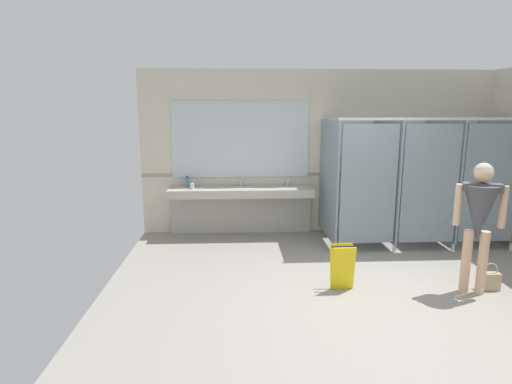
{
  "coord_description": "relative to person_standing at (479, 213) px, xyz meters",
  "views": [
    {
      "loc": [
        -1.61,
        -4.79,
        2.21
      ],
      "look_at": [
        -1.33,
        0.78,
        1.1
      ],
      "focal_mm": 29.42,
      "sensor_mm": 36.0,
      "label": 1
    }
  ],
  "objects": [
    {
      "name": "bathroom_stalls",
      "position": [
        0.08,
        1.87,
        0.08
      ],
      "size": [
        2.89,
        1.31,
        2.08
      ],
      "color": "gray",
      "rests_on": "ground_plane"
    },
    {
      "name": "paper_cup",
      "position": [
        -3.61,
        2.39,
        -0.09
      ],
      "size": [
        0.07,
        0.07,
        0.1
      ],
      "primitive_type": "cylinder",
      "color": "beige",
      "rests_on": "vanity_counter"
    },
    {
      "name": "wall_back",
      "position": [
        -1.26,
        2.81,
        0.44
      ],
      "size": [
        6.54,
        0.12,
        2.88
      ],
      "primitive_type": "cube",
      "color": "beige",
      "rests_on": "ground_plane"
    },
    {
      "name": "vanity_counter",
      "position": [
        -2.78,
        2.55,
        -0.38
      ],
      "size": [
        2.5,
        0.52,
        0.98
      ],
      "color": "#B2ADA3",
      "rests_on": "ground_plane"
    },
    {
      "name": "wall_back_tile_band",
      "position": [
        -1.26,
        2.75,
        0.05
      ],
      "size": [
        6.54,
        0.01,
        0.06
      ],
      "primitive_type": "cube",
      "color": "#9E937F",
      "rests_on": "wall_back"
    },
    {
      "name": "ground_plane",
      "position": [
        -1.26,
        0.13,
        -1.05
      ],
      "size": [
        6.54,
        5.83,
        0.1
      ],
      "primitive_type": "cube",
      "color": "gray"
    },
    {
      "name": "handbag",
      "position": [
        0.26,
        0.07,
        -0.88
      ],
      "size": [
        0.24,
        0.11,
        0.35
      ],
      "color": "tan",
      "rests_on": "ground_plane"
    },
    {
      "name": "wet_floor_sign",
      "position": [
        -1.56,
        0.18,
        -0.71
      ],
      "size": [
        0.28,
        0.19,
        0.57
      ],
      "color": "yellow",
      "rests_on": "ground_plane"
    },
    {
      "name": "soap_dispenser",
      "position": [
        -3.72,
        2.62,
        -0.06
      ],
      "size": [
        0.07,
        0.07,
        0.19
      ],
      "color": "teal",
      "rests_on": "vanity_counter"
    },
    {
      "name": "person_standing",
      "position": [
        0.0,
        0.0,
        0.0
      ],
      "size": [
        0.54,
        0.5,
        1.6
      ],
      "color": "#DBAD89",
      "rests_on": "ground_plane"
    },
    {
      "name": "mirror_panel",
      "position": [
        -2.78,
        2.74,
        0.67
      ],
      "size": [
        2.4,
        0.02,
        1.32
      ],
      "primitive_type": "cube",
      "color": "silver",
      "rests_on": "wall_back"
    }
  ]
}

